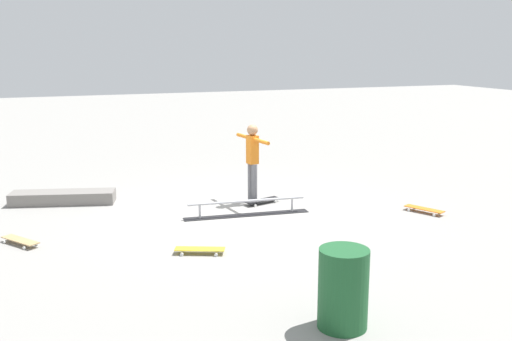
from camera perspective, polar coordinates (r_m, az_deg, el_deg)
name	(u,v)px	position (r m, az deg, el deg)	size (l,w,h in m)	color
ground_plane	(238,214)	(11.60, -1.79, -4.27)	(60.00, 60.00, 0.00)	gray
grind_rail	(247,209)	(11.48, -0.90, -3.74)	(2.50, 0.51, 0.31)	black
skate_ledge	(63,197)	(12.99, -18.30, -2.51)	(2.13, 0.54, 0.26)	gray
skater_main	(252,158)	(12.22, -0.35, 1.26)	(0.25, 1.34, 1.67)	slate
skateboard_main	(262,200)	(12.32, 0.64, -2.92)	(0.82, 0.42, 0.09)	black
loose_skateboard_yellow	(200,249)	(9.47, -5.50, -7.65)	(0.81, 0.50, 0.09)	yellow
loose_skateboard_orange	(424,209)	(12.14, 16.07, -3.63)	(0.53, 0.81, 0.09)	orange
loose_skateboard_natural	(20,240)	(10.61, -22.00, -6.33)	(0.62, 0.77, 0.09)	tan
trash_bin	(343,289)	(7.04, 8.49, -11.32)	(0.59, 0.59, 0.97)	#1E592D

